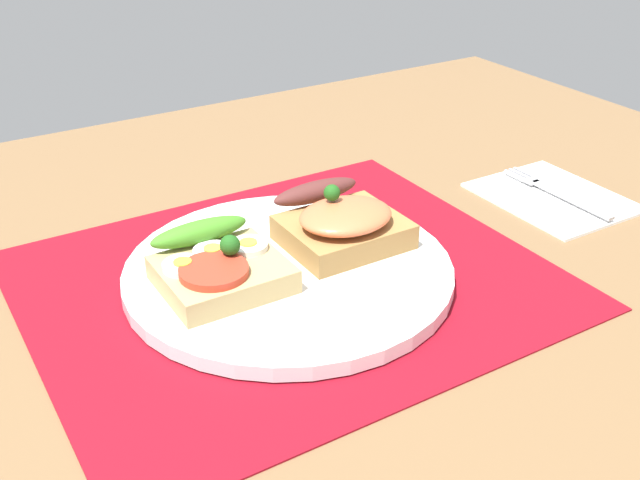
{
  "coord_description": "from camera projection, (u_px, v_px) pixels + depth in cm",
  "views": [
    {
      "loc": [
        -25.79,
        -47.18,
        33.08
      ],
      "look_at": [
        3.0,
        0.0,
        3.03
      ],
      "focal_mm": 42.98,
      "sensor_mm": 36.0,
      "label": 1
    }
  ],
  "objects": [
    {
      "name": "fork",
      "position": [
        554.0,
        191.0,
        0.77
      ],
      "size": [
        1.62,
        13.54,
        0.32
      ],
      "color": "#B7B7BC",
      "rests_on": "napkin"
    },
    {
      "name": "ground_plane",
      "position": [
        289.0,
        298.0,
        0.64
      ],
      "size": [
        120.0,
        90.0,
        3.2
      ],
      "primitive_type": "cube",
      "color": "brown"
    },
    {
      "name": "plate",
      "position": [
        289.0,
        272.0,
        0.63
      ],
      "size": [
        26.83,
        26.83,
        1.23
      ],
      "primitive_type": "cylinder",
      "color": "white",
      "rests_on": "placemat"
    },
    {
      "name": "placemat",
      "position": [
        289.0,
        280.0,
        0.63
      ],
      "size": [
        41.12,
        35.23,
        0.3
      ],
      "primitive_type": "cube",
      "color": "maroon",
      "rests_on": "ground_plane"
    },
    {
      "name": "sandwich_salmon",
      "position": [
        340.0,
        222.0,
        0.65
      ],
      "size": [
        9.83,
        9.76,
        5.41
      ],
      "color": "#9F753F",
      "rests_on": "plate"
    },
    {
      "name": "sandwich_egg_tomato",
      "position": [
        220.0,
        268.0,
        0.59
      ],
      "size": [
        9.39,
        9.88,
        4.15
      ],
      "color": "tan",
      "rests_on": "plate"
    },
    {
      "name": "napkin",
      "position": [
        554.0,
        196.0,
        0.77
      ],
      "size": [
        11.82,
        14.32,
        0.6
      ],
      "primitive_type": "cube",
      "color": "white",
      "rests_on": "ground_plane"
    }
  ]
}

